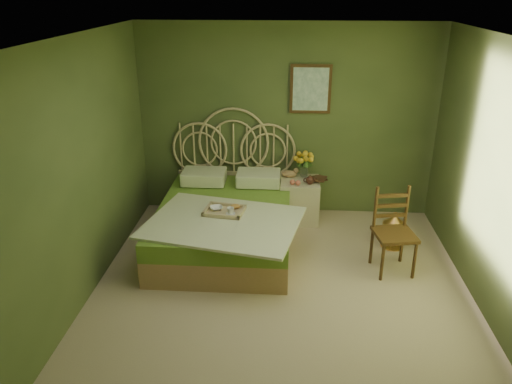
# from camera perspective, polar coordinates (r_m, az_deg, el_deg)

# --- Properties ---
(floor) EXTENTS (4.50, 4.50, 0.00)m
(floor) POSITION_cam_1_polar(r_m,az_deg,el_deg) (5.30, 2.85, -12.14)
(floor) COLOR tan
(floor) RESTS_ON ground
(ceiling) EXTENTS (4.50, 4.50, 0.00)m
(ceiling) POSITION_cam_1_polar(r_m,az_deg,el_deg) (4.37, 3.54, 17.08)
(ceiling) COLOR silver
(ceiling) RESTS_ON wall_back
(wall_back) EXTENTS (4.00, 0.00, 4.00)m
(wall_back) POSITION_cam_1_polar(r_m,az_deg,el_deg) (6.82, 3.50, 8.02)
(wall_back) COLOR #586535
(wall_back) RESTS_ON floor
(wall_left) EXTENTS (0.00, 4.50, 4.50)m
(wall_left) POSITION_cam_1_polar(r_m,az_deg,el_deg) (5.10, -19.91, 1.54)
(wall_left) COLOR #586535
(wall_left) RESTS_ON floor
(wall_right) EXTENTS (0.00, 4.50, 4.50)m
(wall_right) POSITION_cam_1_polar(r_m,az_deg,el_deg) (5.07, 26.37, 0.35)
(wall_right) COLOR #586535
(wall_right) RESTS_ON floor
(wall_art) EXTENTS (0.54, 0.04, 0.64)m
(wall_art) POSITION_cam_1_polar(r_m,az_deg,el_deg) (6.70, 6.25, 11.61)
(wall_art) COLOR #38240F
(wall_art) RESTS_ON wall_back
(bed) EXTENTS (1.89, 2.38, 1.48)m
(bed) POSITION_cam_1_polar(r_m,az_deg,el_deg) (6.21, -3.51, -3.13)
(bed) COLOR tan
(bed) RESTS_ON floor
(nightstand) EXTENTS (0.52, 0.52, 1.01)m
(nightstand) POSITION_cam_1_polar(r_m,az_deg,el_deg) (6.84, 5.04, -0.34)
(nightstand) COLOR beige
(nightstand) RESTS_ON floor
(chair) EXTENTS (0.49, 0.49, 0.96)m
(chair) POSITION_cam_1_polar(r_m,az_deg,el_deg) (5.79, 15.50, -3.68)
(chair) COLOR #38240F
(chair) RESTS_ON floor
(birdcage) EXTENTS (0.28, 0.28, 0.42)m
(birdcage) POSITION_cam_1_polar(r_m,az_deg,el_deg) (6.39, 15.44, -4.35)
(birdcage) COLOR #D89045
(birdcage) RESTS_ON floor
(book_lower) EXTENTS (0.24, 0.27, 0.02)m
(book_lower) POSITION_cam_1_polar(r_m,az_deg,el_deg) (6.76, 6.59, 1.43)
(book_lower) COLOR #381E0F
(book_lower) RESTS_ON nightstand
(book_upper) EXTENTS (0.22, 0.27, 0.02)m
(book_upper) POSITION_cam_1_polar(r_m,az_deg,el_deg) (6.76, 6.60, 1.59)
(book_upper) COLOR #472819
(book_upper) RESTS_ON nightstand
(cereal_bowl) EXTENTS (0.19, 0.19, 0.04)m
(cereal_bowl) POSITION_cam_1_polar(r_m,az_deg,el_deg) (5.89, -4.55, -1.85)
(cereal_bowl) COLOR white
(cereal_bowl) RESTS_ON bed
(coffee_cup) EXTENTS (0.10, 0.10, 0.08)m
(coffee_cup) POSITION_cam_1_polar(r_m,az_deg,el_deg) (5.76, -2.94, -2.16)
(coffee_cup) COLOR white
(coffee_cup) RESTS_ON bed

